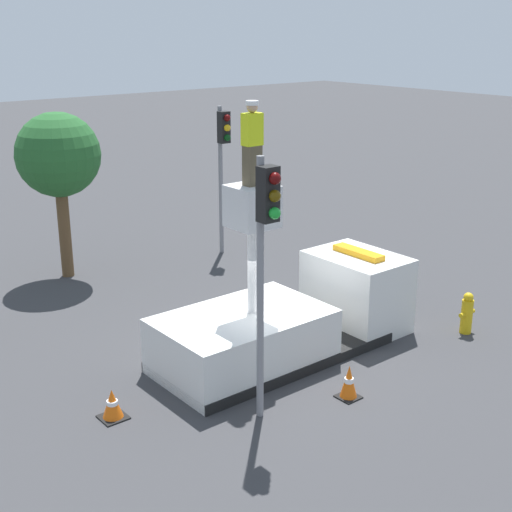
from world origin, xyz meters
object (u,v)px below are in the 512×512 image
object	(u,v)px
bucket_truck	(289,320)
tree_left_bg	(58,156)
traffic_cone_curbside	(349,383)
traffic_cone_rear	(112,405)
fire_hydrant	(467,313)
traffic_light_pole	(265,240)
traffic_light_across	(223,151)
worker	(252,143)

from	to	relation	value
bucket_truck	tree_left_bg	xyz separation A→B (m)	(-1.75, 8.23, 2.90)
bucket_truck	traffic_cone_curbside	xyz separation A→B (m)	(-0.50, -2.44, -0.44)
traffic_cone_curbside	traffic_cone_rear	bearing A→B (deg)	150.68
fire_hydrant	traffic_cone_curbside	world-z (taller)	fire_hydrant
traffic_light_pole	traffic_light_across	xyz separation A→B (m)	(5.68, 8.98, -0.19)
worker	traffic_light_pole	world-z (taller)	worker
traffic_cone_curbside	tree_left_bg	size ratio (longest dim) A/B	0.15
fire_hydrant	traffic_cone_rear	size ratio (longest dim) A/B	1.73
traffic_light_pole	traffic_light_across	bearing A→B (deg)	57.71
worker	tree_left_bg	size ratio (longest dim) A/B	0.35
worker	traffic_light_pole	distance (m)	2.71
bucket_truck	traffic_light_pole	xyz separation A→B (m)	(-2.36, -1.97, 2.87)
worker	traffic_cone_rear	xyz separation A→B (m)	(-3.59, -0.10, -4.73)
traffic_light_pole	traffic_cone_rear	world-z (taller)	traffic_light_pole
bucket_truck	worker	bearing A→B (deg)	180.00
tree_left_bg	traffic_cone_curbside	bearing A→B (deg)	-83.35
traffic_cone_rear	bucket_truck	bearing A→B (deg)	1.25
tree_left_bg	traffic_light_pole	bearing A→B (deg)	-93.44
traffic_light_across	tree_left_bg	bearing A→B (deg)	166.48
worker	traffic_light_across	world-z (taller)	worker
traffic_light_pole	fire_hydrant	xyz separation A→B (m)	(6.50, -0.04, -3.13)
worker	traffic_cone_rear	size ratio (longest dim) A/B	2.83
fire_hydrant	traffic_cone_curbside	bearing A→B (deg)	-174.59
traffic_light_pole	fire_hydrant	distance (m)	7.21
traffic_light_across	fire_hydrant	size ratio (longest dim) A/B	4.57
traffic_light_across	traffic_cone_curbside	xyz separation A→B (m)	(-3.82, -9.46, -3.11)
tree_left_bg	worker	bearing A→B (deg)	-85.40
traffic_light_across	traffic_cone_curbside	size ratio (longest dim) A/B	6.73
worker	traffic_light_across	distance (m)	8.43
traffic_light_pole	worker	bearing A→B (deg)	57.08
worker	traffic_cone_rear	world-z (taller)	worker
traffic_cone_rear	tree_left_bg	distance (m)	9.46
bucket_truck	tree_left_bg	world-z (taller)	tree_left_bg
fire_hydrant	tree_left_bg	world-z (taller)	tree_left_bg
traffic_cone_curbside	bucket_truck	bearing A→B (deg)	78.35
bucket_truck	traffic_cone_rear	size ratio (longest dim) A/B	10.39
bucket_truck	traffic_light_across	xyz separation A→B (m)	(3.32, 7.01, 2.68)
fire_hydrant	tree_left_bg	distance (m)	12.22
traffic_cone_rear	traffic_light_pole	bearing A→B (deg)	-38.91
tree_left_bg	bucket_truck	bearing A→B (deg)	-78.01
bucket_truck	tree_left_bg	distance (m)	8.90
traffic_light_across	fire_hydrant	distance (m)	9.52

